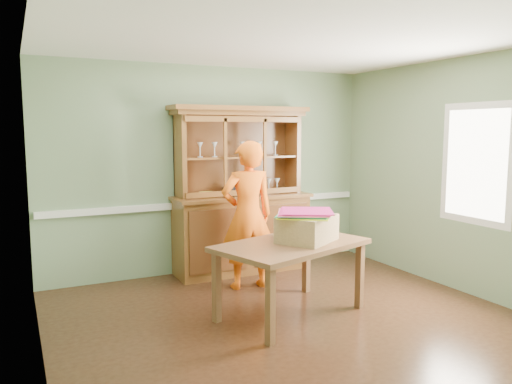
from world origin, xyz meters
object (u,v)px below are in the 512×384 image
china_hutch (241,214)px  dining_table (291,251)px  cardboard_box (307,228)px  person (247,215)px

china_hutch → dining_table: china_hutch is taller
dining_table → cardboard_box: 0.28m
china_hutch → person: (-0.23, -0.68, 0.11)m
cardboard_box → person: person is taller
dining_table → cardboard_box: bearing=-22.8°
china_hutch → person: bearing=-108.4°
person → cardboard_box: bearing=105.7°
cardboard_box → person: size_ratio=0.32×
china_hutch → dining_table: size_ratio=1.28×
china_hutch → dining_table: (-0.21, -1.69, -0.10)m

